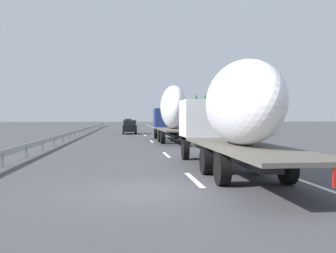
{
  "coord_description": "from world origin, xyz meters",
  "views": [
    {
      "loc": [
        -11.06,
        0.61,
        2.21
      ],
      "look_at": [
        18.94,
        -2.82,
        1.46
      ],
      "focal_mm": 40.36,
      "sensor_mm": 36.0,
      "label": 1
    }
  ],
  "objects": [
    {
      "name": "ground_plane",
      "position": [
        40.0,
        0.0,
        0.0
      ],
      "size": [
        260.0,
        260.0,
        0.0
      ],
      "primitive_type": "plane",
      "color": "#424247"
    },
    {
      "name": "edge_line_right",
      "position": [
        45.0,
        -5.5,
        0.0
      ],
      "size": [
        110.0,
        0.2,
        0.01
      ],
      "primitive_type": "cube",
      "color": "white",
      "rests_on": "ground_plane"
    },
    {
      "name": "truck_lead",
      "position": [
        22.69,
        -3.6,
        2.71
      ],
      "size": [
        13.6,
        2.55,
        4.96
      ],
      "color": "navy",
      "rests_on": "ground_plane"
    },
    {
      "name": "tree_0",
      "position": [
        40.74,
        -12.95,
        4.09
      ],
      "size": [
        2.51,
        2.51,
        6.45
      ],
      "color": "#472D19",
      "rests_on": "ground_plane"
    },
    {
      "name": "lane_stripe_6",
      "position": [
        54.58,
        -1.8,
        0.0
      ],
      "size": [
        3.2,
        0.2,
        0.01
      ],
      "primitive_type": "cube",
      "color": "white",
      "rests_on": "ground_plane"
    },
    {
      "name": "truck_trailing",
      "position": [
        3.56,
        -3.6,
        2.41
      ],
      "size": [
        14.1,
        2.55,
        4.26
      ],
      "color": "silver",
      "rests_on": "ground_plane"
    },
    {
      "name": "lane_stripe_3",
      "position": [
        34.74,
        -1.8,
        0.0
      ],
      "size": [
        3.2,
        0.2,
        0.01
      ],
      "primitive_type": "cube",
      "color": "white",
      "rests_on": "ground_plane"
    },
    {
      "name": "car_silver_hatch",
      "position": [
        80.23,
        -0.14,
        0.93
      ],
      "size": [
        4.68,
        1.84,
        1.82
      ],
      "color": "#ADB2B7",
      "rests_on": "ground_plane"
    },
    {
      "name": "guardrail_median",
      "position": [
        43.0,
        6.0,
        0.58
      ],
      "size": [
        94.0,
        0.1,
        0.76
      ],
      "color": "#9EA0A5",
      "rests_on": "ground_plane"
    },
    {
      "name": "lane_stripe_1",
      "position": [
        10.86,
        -1.8,
        0.0
      ],
      "size": [
        3.2,
        0.2,
        0.01
      ],
      "primitive_type": "cube",
      "color": "white",
      "rests_on": "ground_plane"
    },
    {
      "name": "tree_4",
      "position": [
        49.56,
        -10.86,
        3.72
      ],
      "size": [
        3.75,
        3.75,
        5.97
      ],
      "color": "#472D19",
      "rests_on": "ground_plane"
    },
    {
      "name": "tree_3",
      "position": [
        47.99,
        -12.08,
        3.61
      ],
      "size": [
        3.77,
        3.77,
        5.87
      ],
      "color": "#472D19",
      "rests_on": "ground_plane"
    },
    {
      "name": "car_black_suv",
      "position": [
        38.97,
        0.01,
        0.93
      ],
      "size": [
        4.72,
        1.83,
        1.82
      ],
      "color": "black",
      "rests_on": "ground_plane"
    },
    {
      "name": "tree_1",
      "position": [
        35.98,
        -13.01,
        3.87
      ],
      "size": [
        3.73,
        3.73,
        6.3
      ],
      "color": "#472D19",
      "rests_on": "ground_plane"
    },
    {
      "name": "lane_stripe_2",
      "position": [
        23.29,
        -1.8,
        0.0
      ],
      "size": [
        3.2,
        0.2,
        0.01
      ],
      "primitive_type": "cube",
      "color": "white",
      "rests_on": "ground_plane"
    },
    {
      "name": "lane_stripe_5",
      "position": [
        54.56,
        -1.8,
        0.0
      ],
      "size": [
        3.2,
        0.2,
        0.01
      ],
      "primitive_type": "cube",
      "color": "white",
      "rests_on": "ground_plane"
    },
    {
      "name": "road_sign",
      "position": [
        41.1,
        -6.7,
        2.1
      ],
      "size": [
        0.1,
        0.9,
        3.03
      ],
      "color": "gray",
      "rests_on": "ground_plane"
    },
    {
      "name": "lane_stripe_4",
      "position": [
        40.12,
        -1.8,
        0.0
      ],
      "size": [
        3.2,
        0.2,
        0.01
      ],
      "primitive_type": "cube",
      "color": "white",
      "rests_on": "ground_plane"
    },
    {
      "name": "tree_2",
      "position": [
        31.18,
        -11.83,
        3.36
      ],
      "size": [
        3.81,
        3.81,
        5.38
      ],
      "color": "#472D19",
      "rests_on": "ground_plane"
    },
    {
      "name": "lane_stripe_0",
      "position": [
        2.0,
        -1.8,
        0.0
      ],
      "size": [
        3.2,
        0.2,
        0.01
      ],
      "primitive_type": "cube",
      "color": "white",
      "rests_on": "ground_plane"
    }
  ]
}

